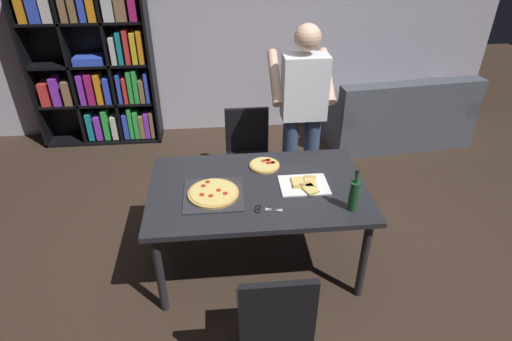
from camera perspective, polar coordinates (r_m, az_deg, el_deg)
ground_plane at (r=3.63m, az=0.23°, el=-12.03°), size 12.00×12.00×0.00m
back_wall at (r=5.32m, az=-2.66°, el=19.88°), size 6.40×0.10×2.80m
dining_table at (r=3.19m, az=0.26°, el=-3.26°), size 1.62×1.01×0.75m
chair_near_camera at (r=2.59m, az=2.54°, el=-19.18°), size 0.42×0.42×0.90m
chair_far_side at (r=4.12m, az=-1.11°, el=2.83°), size 0.42×0.42×0.90m
couch at (r=5.53m, az=18.29°, el=6.76°), size 1.78×1.02×0.85m
bookshelf at (r=5.38m, az=-20.73°, el=13.31°), size 1.40×0.35×1.95m
person_serving_pizza at (r=3.76m, az=6.31°, el=7.97°), size 0.55×0.54×1.75m
pepperoni_pizza_on_tray at (r=3.07m, az=-5.77°, el=-3.12°), size 0.43×0.43×0.04m
pizza_slices_on_towel at (r=3.18m, az=6.58°, el=-1.89°), size 0.36×0.29×0.03m
wine_bottle at (r=2.94m, az=13.05°, el=-3.21°), size 0.07×0.07×0.32m
kitchen_scissors at (r=2.92m, az=1.02°, el=-5.21°), size 0.20×0.10×0.01m
second_pizza_plain at (r=3.39m, az=1.16°, el=0.73°), size 0.24×0.24×0.03m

